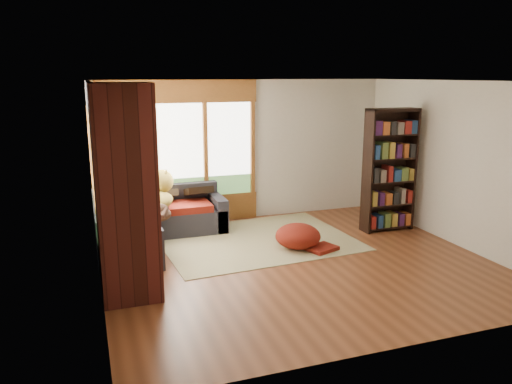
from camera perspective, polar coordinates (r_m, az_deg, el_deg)
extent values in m
plane|color=brown|center=(7.42, 4.72, -8.00)|extent=(5.50, 5.50, 0.00)
plane|color=white|center=(6.91, 5.14, 12.51)|extent=(5.50, 5.50, 0.00)
cube|color=silver|center=(9.35, -1.32, 4.75)|extent=(5.50, 0.04, 2.60)
cube|color=silver|center=(4.94, 16.79, -3.59)|extent=(5.50, 0.04, 2.60)
cube|color=silver|center=(6.46, -17.98, 0.23)|extent=(0.04, 5.00, 2.60)
cube|color=silver|center=(8.53, 22.08, 2.95)|extent=(0.04, 5.00, 2.60)
cube|color=brown|center=(9.03, -8.56, 4.62)|extent=(2.82, 0.10, 1.90)
cube|color=white|center=(9.03, -8.56, 4.62)|extent=(2.54, 0.09, 1.62)
cube|color=brown|center=(7.63, -18.03, 2.53)|extent=(0.10, 2.62, 1.90)
cube|color=white|center=(7.63, -18.03, 2.53)|extent=(0.09, 2.36, 1.62)
cube|color=#69895C|center=(8.39, -18.18, 6.22)|extent=(0.03, 0.72, 0.90)
cube|color=#471914|center=(6.13, -14.62, -0.22)|extent=(0.70, 0.70, 2.60)
cube|color=#26262E|center=(8.80, -10.67, -3.31)|extent=(2.20, 0.90, 0.42)
cube|color=#26262E|center=(9.03, -11.12, -0.27)|extent=(2.20, 0.20, 0.38)
cube|color=#26262E|center=(8.96, -4.36, -2.20)|extent=(0.20, 0.90, 0.60)
cube|color=maroon|center=(8.60, -11.28, -1.86)|extent=(1.90, 0.66, 0.12)
cube|color=#26262E|center=(8.11, -14.52, -4.93)|extent=(0.90, 2.20, 0.42)
cube|color=#26262E|center=(7.98, -17.19, -2.40)|extent=(0.20, 2.20, 0.38)
cube|color=#26262E|center=(7.14, -13.87, -6.65)|extent=(0.90, 0.20, 0.60)
cube|color=maroon|center=(7.71, -13.52, -3.73)|extent=(0.66, 1.20, 0.12)
cube|color=maroon|center=(8.62, -14.18, -1.96)|extent=(0.66, 0.66, 0.12)
cube|color=beige|center=(8.32, 0.08, -5.51)|extent=(3.23, 2.56, 0.01)
cube|color=black|center=(9.19, 17.28, 2.53)|extent=(0.04, 0.30, 2.13)
cube|color=black|center=(8.71, 12.63, 2.24)|extent=(0.04, 0.30, 2.13)
cube|color=black|center=(9.06, 14.52, 2.55)|extent=(0.91, 0.02, 2.13)
cube|color=black|center=(9.18, 14.64, -3.79)|extent=(0.83, 0.28, 0.03)
cube|color=black|center=(9.07, 14.79, -1.33)|extent=(0.83, 0.28, 0.03)
cube|color=black|center=(8.98, 14.95, 1.18)|extent=(0.83, 0.28, 0.03)
cube|color=black|center=(8.91, 15.10, 3.74)|extent=(0.83, 0.28, 0.03)
cube|color=black|center=(8.85, 15.26, 6.33)|extent=(0.83, 0.28, 0.03)
cube|color=black|center=(8.81, 15.42, 8.96)|extent=(0.83, 0.28, 0.03)
cube|color=#726659|center=(8.93, 15.09, 2.37)|extent=(0.79, 0.22, 1.97)
ellipsoid|color=maroon|center=(7.94, 4.81, -4.97)|extent=(0.88, 0.88, 0.39)
ellipsoid|color=olive|center=(8.14, -12.12, -0.58)|extent=(1.12, 1.12, 0.32)
sphere|color=olive|center=(8.38, -10.72, 0.97)|extent=(0.55, 0.55, 0.39)
cone|color=olive|center=(8.29, -11.03, 1.93)|extent=(0.20, 0.20, 0.17)
ellipsoid|color=black|center=(7.69, -11.79, -1.87)|extent=(0.74, 0.85, 0.24)
sphere|color=black|center=(7.87, -12.93, -0.70)|extent=(0.39, 0.39, 0.29)
cone|color=black|center=(7.81, -12.77, 0.06)|extent=(0.14, 0.14, 0.13)
cube|color=black|center=(8.98, -6.61, 0.92)|extent=(0.45, 0.12, 0.45)
cube|color=black|center=(8.87, -10.40, 0.64)|extent=(0.45, 0.12, 0.45)
cube|color=black|center=(8.34, -16.22, -0.48)|extent=(0.45, 0.12, 0.45)
cube|color=black|center=(7.27, -15.72, -2.44)|extent=(0.45, 0.12, 0.45)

